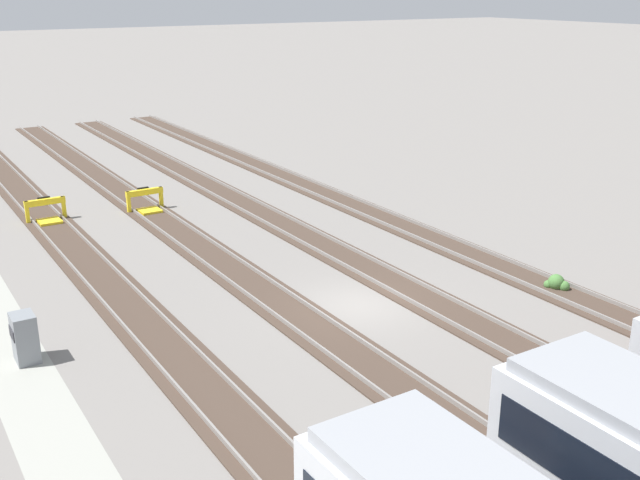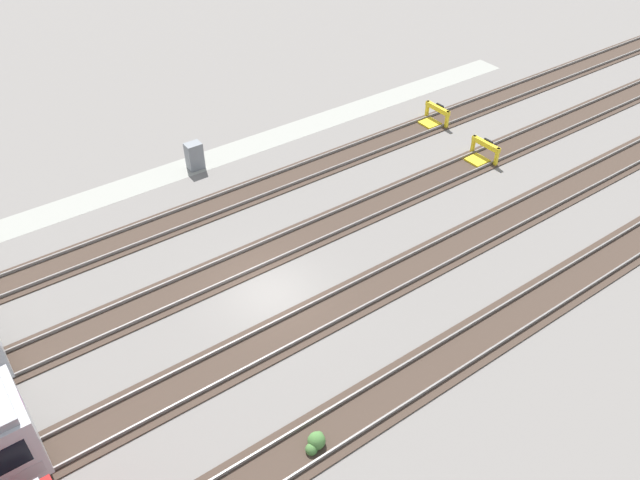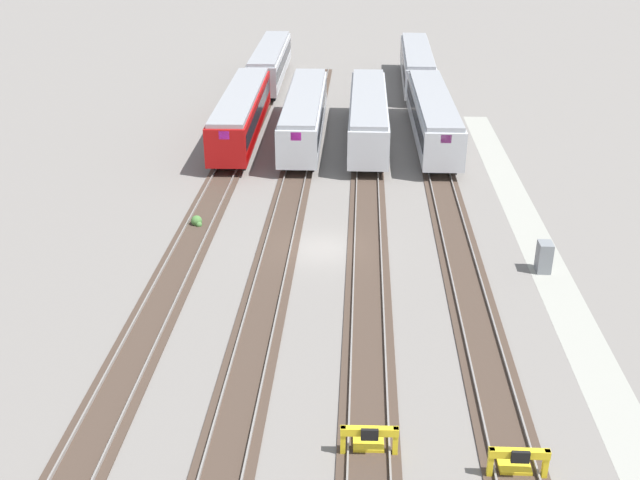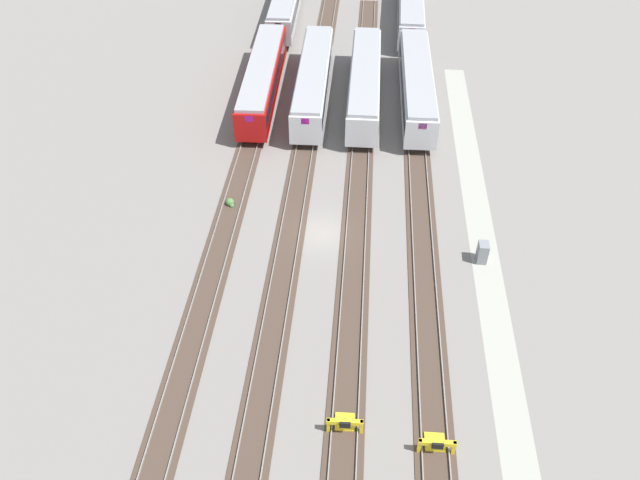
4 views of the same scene
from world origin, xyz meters
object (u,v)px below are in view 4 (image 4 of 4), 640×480
subway_car_front_row_right_inner (287,2)px  subway_car_back_row_leftmost (416,85)px  subway_car_front_row_rightmost (313,81)px  bumper_stop_nearest_track (436,443)px  subway_car_front_row_left_inner (410,7)px  electrical_cabinet (482,252)px  weed_clump (230,202)px  subway_car_front_row_centre (365,83)px  subway_car_front_row_leftmost (263,79)px  bumper_stop_near_inner_track (345,423)px

subway_car_front_row_right_inner → subway_car_back_row_leftmost: size_ratio=1.00×
subway_car_front_row_rightmost → bumper_stop_nearest_track: (-36.50, -9.81, -1.53)m
subway_car_front_row_left_inner → subway_car_back_row_leftmost: bearing=-179.8°
subway_car_front_row_left_inner → electrical_cabinet: size_ratio=11.28×
subway_car_front_row_right_inner → weed_clump: size_ratio=19.62×
subway_car_front_row_left_inner → weed_clump: bearing=157.3°
bumper_stop_nearest_track → subway_car_back_row_leftmost: bearing=-0.1°
subway_car_front_row_left_inner → bumper_stop_nearest_track: bearing=-180.0°
subway_car_front_row_centre → subway_car_front_row_rightmost: 4.91m
subway_car_front_row_left_inner → electrical_cabinet: 40.54m
subway_car_front_row_centre → subway_car_front_row_right_inner: bearing=27.2°
subway_car_back_row_leftmost → bumper_stop_nearest_track: 36.53m
subway_car_back_row_leftmost → bumper_stop_nearest_track: bearing=179.9°
subway_car_front_row_leftmost → subway_car_back_row_leftmost: bearing=-90.0°
subway_car_front_row_rightmost → electrical_cabinet: bearing=-147.3°
subway_car_front_row_left_inner → bumper_stop_nearest_track: size_ratio=9.02×
subway_car_front_row_centre → weed_clump: subway_car_front_row_centre is taller
subway_car_front_row_rightmost → bumper_stop_nearest_track: bearing=-165.0°
subway_car_front_row_leftmost → electrical_cabinet: bearing=-139.0°
subway_car_front_row_right_inner → subway_car_back_row_leftmost: 24.05m
electrical_cabinet → subway_car_back_row_leftmost: bearing=10.5°
subway_car_front_row_centre → subway_car_back_row_leftmost: bearing=-90.0°
bumper_stop_nearest_track → electrical_cabinet: size_ratio=1.25×
subway_car_front_row_left_inner → subway_car_front_row_centre: size_ratio=1.00×
subway_car_front_row_right_inner → bumper_stop_nearest_track: (-55.53, -14.67, -1.53)m
subway_car_back_row_leftmost → subway_car_front_row_rightmost: bearing=90.0°
subway_car_front_row_rightmost → bumper_stop_near_inner_track: subway_car_front_row_rightmost is taller
subway_car_front_row_leftmost → bumper_stop_near_inner_track: 37.01m
subway_car_front_row_left_inner → subway_car_front_row_rightmost: bearing=152.4°
subway_car_front_row_left_inner → subway_car_back_row_leftmost: 18.72m
subway_car_front_row_centre → bumper_stop_nearest_track: (-36.50, -4.89, -1.53)m
subway_car_front_row_rightmost → bumper_stop_nearest_track: size_ratio=9.01×
subway_car_front_row_leftmost → subway_car_front_row_right_inner: size_ratio=1.00×
subway_car_front_row_leftmost → subway_car_front_row_right_inner: same height
subway_car_front_row_right_inner → bumper_stop_near_inner_track: bearing=-169.9°
subway_car_front_row_rightmost → electrical_cabinet: (-21.59, -13.86, -1.24)m
subway_car_front_row_centre → weed_clump: bearing=149.3°
subway_car_front_row_rightmost → weed_clump: (-16.80, 5.07, -1.80)m
weed_clump → subway_car_front_row_leftmost: bearing=-0.6°
subway_car_front_row_leftmost → electrical_cabinet: 28.63m
subway_car_back_row_leftmost → electrical_cabinet: size_ratio=11.27×
subway_car_front_row_right_inner → subway_car_back_row_leftmost: same height
subway_car_front_row_left_inner → electrical_cabinet: bearing=-174.2°
subway_car_back_row_leftmost → weed_clump: 22.53m
subway_car_front_row_left_inner → subway_car_front_row_rightmost: same height
subway_car_back_row_leftmost → bumper_stop_nearest_track: (-36.50, 0.03, -1.53)m
subway_car_back_row_leftmost → subway_car_front_row_centre: bearing=90.0°
subway_car_front_row_leftmost → subway_car_front_row_rightmost: size_ratio=1.00×
subway_car_front_row_leftmost → bumper_stop_near_inner_track: subway_car_front_row_leftmost is taller
weed_clump → subway_car_front_row_centre: bearing=-30.7°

